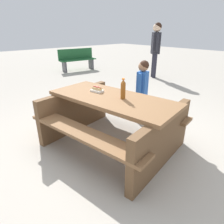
{
  "coord_description": "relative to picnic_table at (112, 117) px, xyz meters",
  "views": [
    {
      "loc": [
        -1.88,
        1.66,
        1.61
      ],
      "look_at": [
        0.0,
        0.0,
        0.52
      ],
      "focal_mm": 31.21,
      "sensor_mm": 36.0,
      "label": 1
    }
  ],
  "objects": [
    {
      "name": "park_bench_near",
      "position": [
        5.19,
        -2.7,
        0.0
      ],
      "size": [
        0.58,
        1.54,
        0.85
      ],
      "color": "#1E592D",
      "rests_on": "ground"
    },
    {
      "name": "child_in_coat",
      "position": [
        0.23,
        -0.91,
        0.27
      ],
      "size": [
        0.2,
        0.27,
        1.12
      ],
      "color": "brown",
      "rests_on": "ground"
    },
    {
      "name": "picnic_table",
      "position": [
        0.0,
        0.0,
        0.0
      ],
      "size": [
        2.0,
        1.68,
        0.75
      ],
      "color": "brown",
      "rests_on": "ground"
    },
    {
      "name": "soda_bottle",
      "position": [
        -0.15,
        -0.06,
        0.43
      ],
      "size": [
        0.06,
        0.06,
        0.27
      ],
      "color": "brown",
      "rests_on": "picnic_table"
    },
    {
      "name": "ground_plane",
      "position": [
        0.0,
        0.0,
        -0.44
      ],
      "size": [
        30.0,
        30.0,
        0.0
      ],
      "primitive_type": "plane",
      "color": "#ADA599",
      "rests_on": "ground"
    },
    {
      "name": "bystander_adult",
      "position": [
        2.3,
        -4.01,
        0.7
      ],
      "size": [
        0.37,
        0.36,
        1.78
      ],
      "color": "#262633",
      "rests_on": "ground"
    },
    {
      "name": "hotdog_tray",
      "position": [
        0.32,
        0.01,
        0.34
      ],
      "size": [
        0.2,
        0.14,
        0.08
      ],
      "color": "white",
      "rests_on": "picnic_table"
    }
  ]
}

